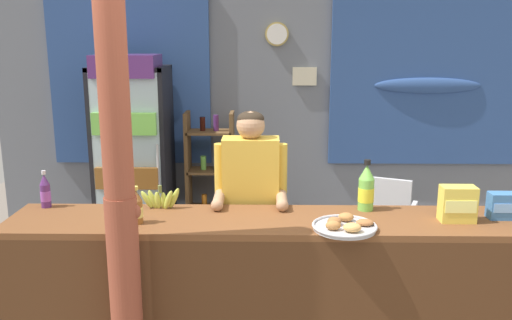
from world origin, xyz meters
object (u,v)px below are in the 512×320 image
at_px(shopkeeper, 251,196).
at_px(soda_bottle_lime_soda, 366,189).
at_px(drink_fridge, 133,145).
at_px(soda_bottle_grape_soda, 45,192).
at_px(snack_box_biscuit, 506,206).
at_px(bottle_shelf_rack, 210,175).
at_px(plastic_lawn_chair, 387,215).
at_px(pastry_tray, 345,226).
at_px(snack_box_instant_noodle, 458,204).
at_px(stall_counter, 277,282).
at_px(soda_bottle_iced_tea, 136,208).
at_px(banana_bunch, 160,199).
at_px(timber_post, 120,206).

bearing_deg(shopkeeper, soda_bottle_lime_soda, -17.19).
relative_size(drink_fridge, soda_bottle_grape_soda, 7.63).
distance_m(shopkeeper, snack_box_biscuit, 1.61).
relative_size(bottle_shelf_rack, shopkeeper, 0.84).
height_order(plastic_lawn_chair, pastry_tray, pastry_tray).
xyz_separation_m(shopkeeper, snack_box_instant_noodle, (1.25, -0.44, 0.09)).
bearing_deg(snack_box_instant_noodle, snack_box_biscuit, 9.99).
relative_size(stall_counter, soda_bottle_iced_tea, 14.51).
distance_m(soda_bottle_lime_soda, soda_bottle_grape_soda, 2.07).
relative_size(plastic_lawn_chair, banana_bunch, 3.18).
relative_size(bottle_shelf_rack, soda_bottle_lime_soda, 3.96).
xyz_separation_m(timber_post, banana_bunch, (0.10, 0.58, -0.14)).
bearing_deg(drink_fridge, snack_box_biscuit, -34.57).
bearing_deg(drink_fridge, stall_counter, -56.56).
xyz_separation_m(soda_bottle_lime_soda, banana_bunch, (-1.32, 0.01, -0.08)).
height_order(soda_bottle_iced_tea, pastry_tray, soda_bottle_iced_tea).
relative_size(timber_post, pastry_tray, 6.39).
bearing_deg(soda_bottle_grape_soda, soda_bottle_lime_soda, -0.60).
relative_size(stall_counter, plastic_lawn_chair, 3.85).
xyz_separation_m(drink_fridge, soda_bottle_grape_soda, (-0.16, -1.71, 0.03)).
xyz_separation_m(stall_counter, soda_bottle_lime_soda, (0.57, 0.30, 0.50)).
bearing_deg(soda_bottle_iced_tea, snack_box_instant_noodle, 2.02).
bearing_deg(snack_box_instant_noodle, timber_post, -169.32).
relative_size(stall_counter, shopkeeper, 2.13).
distance_m(drink_fridge, bottle_shelf_rack, 0.82).
bearing_deg(bottle_shelf_rack, timber_post, -95.23).
relative_size(stall_counter, snack_box_biscuit, 15.74).
relative_size(snack_box_biscuit, banana_bunch, 0.78).
bearing_deg(stall_counter, soda_bottle_grape_soda, 167.89).
height_order(soda_bottle_iced_tea, snack_box_instant_noodle, soda_bottle_iced_tea).
bearing_deg(soda_bottle_grape_soda, soda_bottle_iced_tea, -24.31).
distance_m(bottle_shelf_rack, snack_box_instant_noodle, 2.75).
bearing_deg(soda_bottle_iced_tea, snack_box_biscuit, 3.16).
bearing_deg(soda_bottle_grape_soda, bottle_shelf_rack, 65.16).
bearing_deg(pastry_tray, shopkeeper, 133.41).
height_order(soda_bottle_iced_tea, banana_bunch, soda_bottle_iced_tea).
bearing_deg(bottle_shelf_rack, soda_bottle_iced_tea, -95.64).
relative_size(plastic_lawn_chair, shopkeeper, 0.55).
distance_m(soda_bottle_iced_tea, banana_bunch, 0.30).
height_order(bottle_shelf_rack, soda_bottle_iced_tea, bottle_shelf_rack).
bearing_deg(snack_box_biscuit, pastry_tray, -168.27).
height_order(drink_fridge, soda_bottle_lime_soda, drink_fridge).
distance_m(soda_bottle_grape_soda, pastry_tray, 1.93).
height_order(drink_fridge, banana_bunch, drink_fridge).
xyz_separation_m(drink_fridge, bottle_shelf_rack, (0.72, 0.19, -0.34)).
bearing_deg(pastry_tray, stall_counter, 170.85).
bearing_deg(plastic_lawn_chair, shopkeeper, -139.47).
xyz_separation_m(plastic_lawn_chair, banana_bunch, (-1.75, -1.23, 0.52)).
distance_m(timber_post, snack_box_biscuit, 2.28).
distance_m(plastic_lawn_chair, pastry_tray, 1.78).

